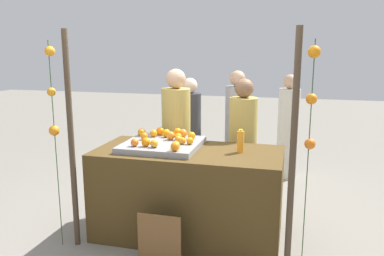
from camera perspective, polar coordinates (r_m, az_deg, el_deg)
name	(u,v)px	position (r m, az deg, el deg)	size (l,w,h in m)	color
ground_plane	(188,234)	(4.29, -0.52, -15.24)	(24.00, 24.00, 0.00)	gray
stall_counter	(188,193)	(4.10, -0.54, -9.49)	(1.89, 0.90, 0.92)	#4C3819
orange_tray	(162,145)	(4.07, -4.35, -2.45)	(0.77, 0.76, 0.06)	gray
orange_0	(166,133)	(4.26, -3.78, -0.76)	(0.09, 0.09, 0.09)	orange
orange_1	(175,146)	(3.69, -2.49, -2.71)	(0.09, 0.09, 0.09)	orange
orange_2	(183,133)	(4.24, -1.33, -0.78)	(0.09, 0.09, 0.09)	orange
orange_3	(135,142)	(3.90, -8.40, -2.09)	(0.08, 0.08, 0.08)	orange
orange_4	(144,136)	(4.16, -7.03, -1.20)	(0.08, 0.08, 0.08)	orange
orange_5	(146,142)	(3.87, -6.77, -2.07)	(0.09, 0.09, 0.09)	orange
orange_6	(178,137)	(4.11, -2.05, -1.28)	(0.08, 0.08, 0.08)	orange
orange_7	(182,141)	(3.94, -1.47, -1.87)	(0.07, 0.07, 0.07)	orange
orange_8	(154,143)	(3.83, -5.55, -2.27)	(0.08, 0.08, 0.08)	orange
orange_9	(176,145)	(3.78, -2.35, -2.47)	(0.07, 0.07, 0.07)	orange
orange_10	(160,131)	(4.36, -4.65, -0.47)	(0.09, 0.09, 0.09)	orange
orange_11	(192,136)	(4.15, -0.06, -1.12)	(0.08, 0.08, 0.08)	orange
orange_12	(178,132)	(4.32, -2.13, -0.59)	(0.09, 0.09, 0.09)	orange
orange_13	(190,141)	(3.94, -0.31, -1.89)	(0.07, 0.07, 0.07)	orange
orange_14	(178,139)	(4.00, -2.04, -1.69)	(0.07, 0.07, 0.07)	orange
orange_15	(171,136)	(4.13, -3.16, -1.13)	(0.09, 0.09, 0.09)	orange
orange_16	(154,133)	(4.28, -5.65, -0.79)	(0.08, 0.08, 0.08)	orange
orange_17	(142,132)	(4.33, -7.40, -0.63)	(0.09, 0.09, 0.09)	orange
juice_bottle	(241,142)	(3.88, 7.13, -1.98)	(0.07, 0.07, 0.23)	orange
chalkboard_sign	(160,241)	(3.63, -4.77, -16.24)	(0.40, 0.03, 0.51)	brown
vendor_left	(176,145)	(4.69, -2.31, -2.51)	(0.34, 0.34, 1.70)	tan
vendor_right	(242,152)	(4.57, 7.41, -3.57)	(0.32, 0.32, 1.60)	tan
crowd_person_0	(288,130)	(6.01, 13.88, -0.33)	(0.31, 0.31, 1.56)	beige
crowd_person_1	(190,137)	(5.43, -0.31, -1.34)	(0.31, 0.31, 1.54)	#333338
crowd_person_2	(236,131)	(5.64, 6.50, -0.50)	(0.33, 0.33, 1.63)	#99999E
canopy_post_left	(71,142)	(3.89, -17.26, -2.01)	(0.06, 0.06, 2.11)	#473828
canopy_post_right	(293,157)	(3.32, 14.53, -4.16)	(0.06, 0.06, 2.11)	#473828
garland_strand_left	(52,98)	(3.85, -19.79, 4.16)	(0.11, 0.11, 2.01)	#2D4C23
garland_strand_right	(312,98)	(3.24, 17.16, 4.26)	(0.11, 0.10, 2.01)	#2D4C23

